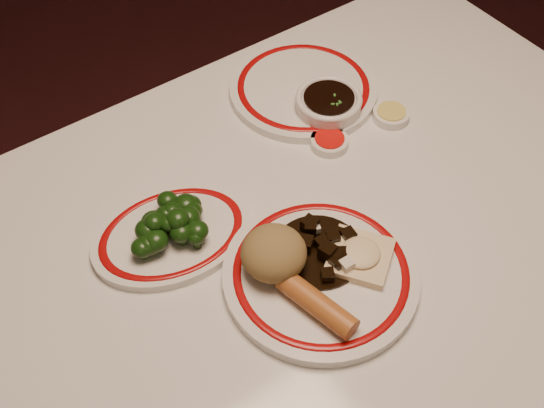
{
  "coord_description": "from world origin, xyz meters",
  "views": [
    {
      "loc": [
        -0.44,
        -0.45,
        1.57
      ],
      "look_at": [
        -0.07,
        0.07,
        0.8
      ],
      "focal_mm": 45.0,
      "sensor_mm": 36.0,
      "label": 1
    }
  ],
  "objects": [
    {
      "name": "broccoli_pile",
      "position": [
        -0.21,
        0.13,
        0.79
      ],
      "size": [
        0.13,
        0.11,
        0.05
      ],
      "color": "#23471C",
      "rests_on": "broccoli_plate"
    },
    {
      "name": "broccoli_plate",
      "position": [
        -0.21,
        0.13,
        0.76
      ],
      "size": [
        0.27,
        0.24,
        0.02
      ],
      "color": "white",
      "rests_on": "dining_table"
    },
    {
      "name": "dining_table",
      "position": [
        0.0,
        0.0,
        0.66
      ],
      "size": [
        1.2,
        0.9,
        0.75
      ],
      "color": "silver",
      "rests_on": "ground"
    },
    {
      "name": "sweet_sour_dish",
      "position": [
        0.1,
        0.15,
        0.76
      ],
      "size": [
        0.06,
        0.06,
        0.02
      ],
      "color": "white",
      "rests_on": "dining_table"
    },
    {
      "name": "stirfry_heap",
      "position": [
        -0.05,
        -0.02,
        0.78
      ],
      "size": [
        0.13,
        0.13,
        0.03
      ],
      "color": "black",
      "rests_on": "main_plate"
    },
    {
      "name": "mustard_dish",
      "position": [
        0.23,
        0.14,
        0.76
      ],
      "size": [
        0.06,
        0.06,
        0.02
      ],
      "color": "white",
      "rests_on": "dining_table"
    },
    {
      "name": "soy_bowl",
      "position": [
        0.15,
        0.21,
        0.77
      ],
      "size": [
        0.11,
        0.11,
        0.04
      ],
      "color": "white",
      "rests_on": "dining_table"
    },
    {
      "name": "fried_wonton",
      "position": [
        -0.01,
        -0.07,
        0.78
      ],
      "size": [
        0.12,
        0.12,
        0.02
      ],
      "color": "beige",
      "rests_on": "main_plate"
    },
    {
      "name": "far_plate",
      "position": [
        0.15,
        0.28,
        0.76
      ],
      "size": [
        0.33,
        0.33,
        0.02
      ],
      "color": "white",
      "rests_on": "dining_table"
    },
    {
      "name": "rice_mound",
      "position": [
        -0.12,
        -0.01,
        0.8
      ],
      "size": [
        0.09,
        0.09,
        0.07
      ],
      "primitive_type": "ellipsoid",
      "color": "olive",
      "rests_on": "main_plate"
    },
    {
      "name": "main_plate",
      "position": [
        -0.07,
        -0.05,
        0.76
      ],
      "size": [
        0.33,
        0.33,
        0.02
      ],
      "color": "white",
      "rests_on": "dining_table"
    },
    {
      "name": "spring_roll",
      "position": [
        -0.12,
        -0.1,
        0.78
      ],
      "size": [
        0.06,
        0.12,
        0.03
      ],
      "primitive_type": "cylinder",
      "rotation": [
        1.57,
        0.0,
        0.22
      ],
      "color": "#B2652B",
      "rests_on": "main_plate"
    }
  ]
}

